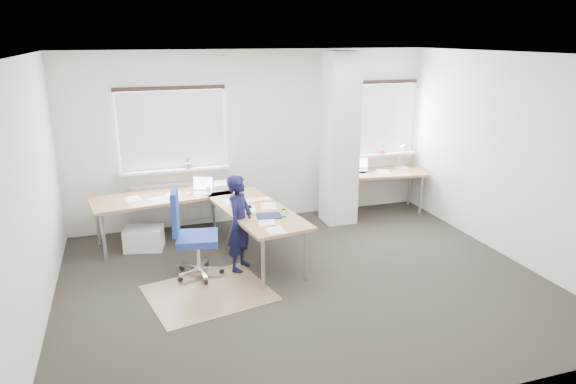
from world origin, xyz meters
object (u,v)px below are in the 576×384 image
object	(u,v)px
desk_main	(210,204)
desk_side	(384,174)
task_chair	(195,252)
person	(240,223)

from	to	relation	value
desk_main	desk_side	distance (m)	3.28
desk_main	task_chair	xyz separation A→B (m)	(-0.35, -0.81, -0.37)
desk_main	desk_side	size ratio (longest dim) A/B	1.88
person	desk_main	bearing A→B (deg)	54.14
desk_side	task_chair	distance (m)	3.89
person	desk_side	bearing A→B (deg)	-26.15
desk_side	desk_main	bearing A→B (deg)	-159.05
desk_main	desk_side	xyz separation A→B (m)	(3.19, 0.76, -0.01)
task_chair	desk_main	bearing A→B (deg)	76.95
desk_side	task_chair	world-z (taller)	desk_side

